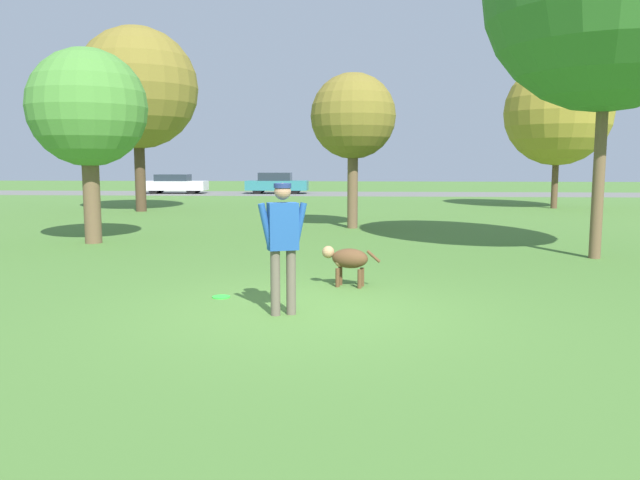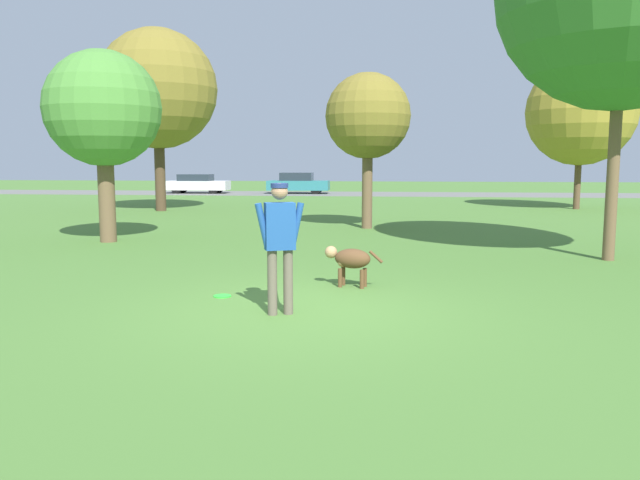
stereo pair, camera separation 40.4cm
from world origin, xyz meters
name	(u,v)px [view 1 (the left image)]	position (x,y,z in m)	size (l,w,h in m)	color
ground_plane	(305,311)	(0.00, 0.00, 0.00)	(120.00, 120.00, 0.00)	#4C7A33
far_road_strip	(353,194)	(0.00, 32.45, 0.01)	(120.00, 6.00, 0.01)	slate
person	(283,237)	(-0.27, -0.24, 1.06)	(0.66, 0.34, 1.78)	#665B4C
dog	(347,259)	(0.53, 1.76, 0.46)	(1.00, 0.45, 0.67)	brown
frisbee	(221,297)	(-1.36, 0.77, 0.01)	(0.27, 0.27, 0.02)	#33D838
tree_near_left	(88,109)	(-6.10, 6.93, 3.37)	(2.93, 2.93, 4.87)	brown
tree_far_right	(558,113)	(9.29, 20.23, 4.23)	(4.66, 4.66, 6.57)	brown
tree_far_left	(137,88)	(-8.59, 17.17, 5.07)	(4.96, 4.96, 7.57)	#4C3826
tree_mid_center	(353,117)	(0.43, 11.07, 3.44)	(2.63, 2.63, 4.78)	brown
parked_car_white	(175,184)	(-11.76, 32.08, 0.64)	(4.19, 1.85, 1.27)	white
parked_car_teal	(277,183)	(-5.02, 32.51, 0.68)	(4.07, 1.82, 1.38)	teal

